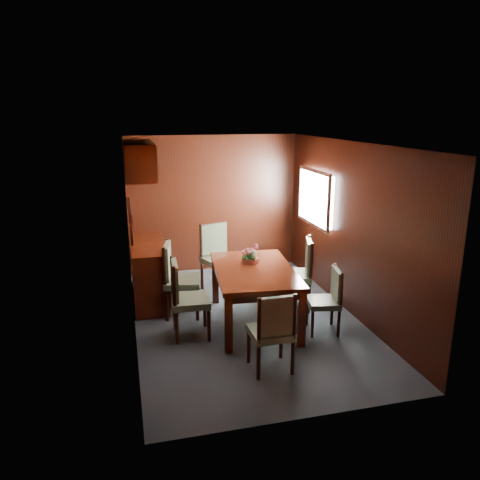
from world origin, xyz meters
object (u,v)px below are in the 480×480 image
object	(u,v)px
chair_left_near	(184,295)
flower_centerpiece	(251,254)
chair_head	(273,328)
sideboard	(148,272)
dining_table	(254,276)
chair_right_near	(329,296)

from	to	relation	value
chair_left_near	flower_centerpiece	xyz separation A→B (m)	(0.98, 0.43, 0.33)
chair_left_near	chair_head	world-z (taller)	chair_left_near
sideboard	chair_left_near	bearing A→B (deg)	-73.91
sideboard	dining_table	world-z (taller)	sideboard
dining_table	chair_head	world-z (taller)	chair_head
sideboard	chair_head	distance (m)	2.67
chair_left_near	chair_right_near	xyz separation A→B (m)	(1.82, -0.32, -0.08)
dining_table	flower_centerpiece	world-z (taller)	flower_centerpiece
chair_right_near	chair_left_near	bearing A→B (deg)	91.23
sideboard	chair_right_near	distance (m)	2.72
chair_right_near	sideboard	bearing A→B (deg)	64.80
chair_left_near	flower_centerpiece	world-z (taller)	flower_centerpiece
chair_right_near	flower_centerpiece	bearing A→B (deg)	59.70
dining_table	chair_left_near	bearing A→B (deg)	-164.25
dining_table	chair_left_near	size ratio (longest dim) A/B	1.71
sideboard	chair_head	world-z (taller)	chair_head
dining_table	sideboard	bearing A→B (deg)	145.32
sideboard	flower_centerpiece	xyz separation A→B (m)	(1.35, -0.87, 0.44)
chair_head	flower_centerpiece	size ratio (longest dim) A/B	3.83
dining_table	flower_centerpiece	distance (m)	0.34
chair_head	sideboard	bearing A→B (deg)	115.23
dining_table	chair_right_near	xyz separation A→B (m)	(0.86, -0.49, -0.18)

